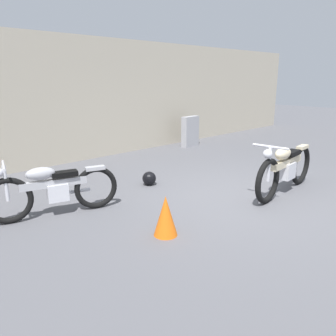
# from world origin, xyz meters

# --- Properties ---
(ground_plane) EXTENTS (40.00, 40.00, 0.00)m
(ground_plane) POSITION_xyz_m (0.00, 0.00, 0.00)
(ground_plane) COLOR #56565B
(building_wall) EXTENTS (18.00, 0.30, 3.03)m
(building_wall) POSITION_xyz_m (0.00, 4.54, 1.51)
(building_wall) COLOR #B2A893
(building_wall) RESTS_ON ground_plane
(stone_marker) EXTENTS (0.65, 0.26, 0.91)m
(stone_marker) POSITION_xyz_m (2.79, 3.75, 0.46)
(stone_marker) COLOR #9E9EA3
(stone_marker) RESTS_ON ground_plane
(helmet) EXTENTS (0.27, 0.27, 0.27)m
(helmet) POSITION_xyz_m (-0.66, 1.67, 0.13)
(helmet) COLOR black
(helmet) RESTS_ON ground_plane
(traffic_cone) EXTENTS (0.32, 0.32, 0.55)m
(traffic_cone) POSITION_xyz_m (-1.93, -0.13, 0.28)
(traffic_cone) COLOR orange
(traffic_cone) RESTS_ON ground_plane
(motorcycle_cream) EXTENTS (2.19, 0.61, 0.98)m
(motorcycle_cream) POSITION_xyz_m (0.81, -0.38, 0.47)
(motorcycle_cream) COLOR black
(motorcycle_cream) RESTS_ON ground_plane
(motorcycle_silver) EXTENTS (1.91, 0.76, 0.88)m
(motorcycle_silver) POSITION_xyz_m (-2.69, 1.52, 0.43)
(motorcycle_silver) COLOR black
(motorcycle_silver) RESTS_ON ground_plane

